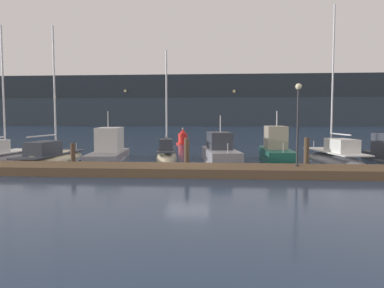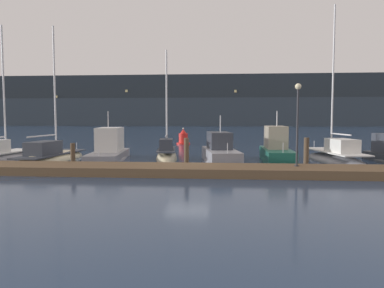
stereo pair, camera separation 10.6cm
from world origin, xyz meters
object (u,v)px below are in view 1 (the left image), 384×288
Objects in this scene: sailboat_berth_2 at (51,159)px; motorboat_berth_3 at (109,153)px; motorboat_berth_5 at (220,157)px; dock_lamppost at (298,111)px; channel_buoy at (183,138)px; sailboat_berth_7 at (335,159)px; motorboat_berth_6 at (276,155)px; sailboat_berth_4 at (167,157)px.

motorboat_berth_3 is (3.68, 1.19, 0.30)m from sailboat_berth_2.
dock_lamppost is at bearing -52.12° from motorboat_berth_5.
dock_lamppost is at bearing -26.71° from motorboat_berth_3.
motorboat_berth_5 is 16.45m from channel_buoy.
sailboat_berth_7 reaches higher than dock_lamppost.
sailboat_berth_2 is 1.57× the size of motorboat_berth_6.
motorboat_berth_6 reaches higher than motorboat_berth_3.
sailboat_berth_7 is at bearing 4.78° from motorboat_berth_5.
dock_lamppost reaches higher than channel_buoy.
sailboat_berth_4 reaches higher than channel_buoy.
motorboat_berth_5 is at bearing -19.47° from sailboat_berth_4.
sailboat_berth_2 is 15.35m from motorboat_berth_6.
motorboat_berth_3 is 1.04× the size of motorboat_berth_5.
motorboat_berth_3 is 3.88× the size of channel_buoy.
motorboat_berth_6 is at bearing 92.26° from dock_lamppost.
channel_buoy is at bearing 111.27° from dock_lamppost.
sailboat_berth_7 reaches higher than channel_buoy.
motorboat_berth_3 is at bearing 179.34° from sailboat_berth_7.
motorboat_berth_6 is at bearing -62.42° from channel_buoy.
sailboat_berth_2 is 0.90× the size of sailboat_berth_7.
sailboat_berth_2 is at bearing 162.90° from dock_lamppost.
motorboat_berth_3 is 1.12× the size of motorboat_berth_6.
dock_lamppost reaches higher than motorboat_berth_3.
channel_buoy is (-11.87, 15.27, 0.45)m from sailboat_berth_7.
motorboat_berth_5 is at bearing 127.88° from dock_lamppost.
sailboat_berth_2 is 7.91m from sailboat_berth_4.
sailboat_berth_2 reaches higher than dock_lamppost.
motorboat_berth_3 is 11.64m from motorboat_berth_6.
sailboat_berth_2 reaches higher than channel_buoy.
motorboat_berth_6 is (11.64, -0.17, -0.03)m from motorboat_berth_3.
channel_buoy is (-4.19, 15.91, 0.29)m from motorboat_berth_5.
motorboat_berth_5 is 0.61× the size of sailboat_berth_7.
channel_buoy is 0.43× the size of dock_lamppost.
dock_lamppost is (7.82, -6.50, 3.14)m from sailboat_berth_4.
channel_buoy is (-7.97, 15.25, 0.25)m from motorboat_berth_6.
sailboat_berth_2 is 1.16× the size of sailboat_berth_4.
dock_lamppost is at bearing -39.72° from sailboat_berth_4.
motorboat_berth_3 is 1.65× the size of dock_lamppost.
dock_lamppost is (11.87, -5.97, 2.85)m from motorboat_berth_3.
motorboat_berth_5 is at bearing -170.14° from motorboat_berth_6.
sailboat_berth_4 reaches higher than motorboat_berth_5.
motorboat_berth_5 is at bearing -5.97° from motorboat_berth_3.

